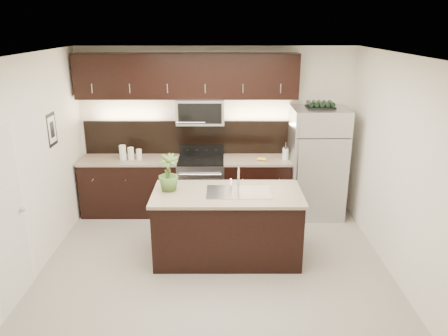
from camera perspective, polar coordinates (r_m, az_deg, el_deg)
The scene contains 12 objects.
ground at distance 5.94m, azimuth -1.21°, elevation -12.38°, with size 4.50×4.50×0.00m, color gray.
room_walls at distance 5.24m, azimuth -2.56°, elevation 3.53°, with size 4.52×4.02×2.71m.
counter_run at distance 7.28m, azimuth -4.58°, elevation -2.30°, with size 3.51×0.65×0.94m.
upper_fixtures at distance 7.01m, azimuth -4.63°, elevation 11.00°, with size 3.49×0.40×1.66m.
island at distance 5.89m, azimuth 0.43°, elevation -7.44°, with size 1.96×0.96×0.94m.
sink_faucet at distance 5.71m, azimuth 1.94°, elevation -3.01°, with size 0.84×0.50×0.28m.
refrigerator at distance 7.22m, azimuth 11.98°, elevation 0.71°, with size 0.86×0.78×1.78m, color #B2B2B7.
wine_rack at distance 7.00m, azimuth 12.49°, elevation 8.06°, with size 0.44×0.27×0.10m.
plant at distance 5.74m, azimuth -7.29°, elevation -0.62°, with size 0.27×0.27×0.49m, color #416227.
canisters at distance 7.19m, azimuth -12.31°, elevation 1.90°, with size 0.36×0.11×0.24m.
french_press at distance 7.10m, azimuth 8.03°, elevation 1.93°, with size 0.10×0.10×0.28m.
bananas at distance 7.04m, azimuth 4.66°, elevation 1.24°, with size 0.16×0.13×0.05m, color gold.
Camera 1 is at (0.11, -5.10, 3.05)m, focal length 35.00 mm.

